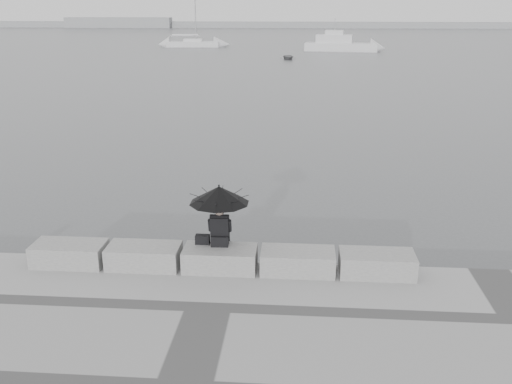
# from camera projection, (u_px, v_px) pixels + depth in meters

# --- Properties ---
(ground) EXTENTS (360.00, 360.00, 0.00)m
(ground) POSITION_uv_depth(u_px,v_px,m) (223.00, 280.00, 13.16)
(ground) COLOR #484A4D
(ground) RESTS_ON ground
(stone_block_far_left) EXTENTS (1.60, 0.80, 0.50)m
(stone_block_far_left) POSITION_uv_depth(u_px,v_px,m) (70.00, 254.00, 12.75)
(stone_block_far_left) COLOR slate
(stone_block_far_left) RESTS_ON promenade
(stone_block_left) EXTENTS (1.60, 0.80, 0.50)m
(stone_block_left) POSITION_uv_depth(u_px,v_px,m) (144.00, 256.00, 12.62)
(stone_block_left) COLOR slate
(stone_block_left) RESTS_ON promenade
(stone_block_centre) EXTENTS (1.60, 0.80, 0.50)m
(stone_block_centre) POSITION_uv_depth(u_px,v_px,m) (220.00, 259.00, 12.50)
(stone_block_centre) COLOR slate
(stone_block_centre) RESTS_ON promenade
(stone_block_right) EXTENTS (1.60, 0.80, 0.50)m
(stone_block_right) POSITION_uv_depth(u_px,v_px,m) (298.00, 261.00, 12.37)
(stone_block_right) COLOR slate
(stone_block_right) RESTS_ON promenade
(stone_block_far_right) EXTENTS (1.60, 0.80, 0.50)m
(stone_block_far_right) POSITION_uv_depth(u_px,v_px,m) (377.00, 264.00, 12.25)
(stone_block_far_right) COLOR slate
(stone_block_far_right) RESTS_ON promenade
(seated_person) EXTENTS (1.32, 1.32, 1.39)m
(seated_person) POSITION_uv_depth(u_px,v_px,m) (219.00, 200.00, 12.30)
(seated_person) COLOR black
(seated_person) RESTS_ON stone_block_centre
(bag) EXTENTS (0.31, 0.18, 0.20)m
(bag) POSITION_uv_depth(u_px,v_px,m) (203.00, 239.00, 12.64)
(bag) COLOR black
(bag) RESTS_ON stone_block_centre
(distant_landmass) EXTENTS (180.00, 8.00, 2.80)m
(distant_landmass) POSITION_uv_depth(u_px,v_px,m) (267.00, 24.00, 159.83)
(distant_landmass) COLOR gray
(distant_landmass) RESTS_ON ground
(sailboat_left) EXTENTS (8.04, 3.01, 12.90)m
(sailboat_left) POSITION_uv_depth(u_px,v_px,m) (193.00, 43.00, 86.76)
(sailboat_left) COLOR silver
(sailboat_left) RESTS_ON ground
(motor_cruiser) EXTENTS (10.16, 4.12, 4.50)m
(motor_cruiser) POSITION_uv_depth(u_px,v_px,m) (341.00, 44.00, 78.56)
(motor_cruiser) COLOR silver
(motor_cruiser) RESTS_ON ground
(dinghy) EXTENTS (2.89, 1.49, 0.47)m
(dinghy) POSITION_uv_depth(u_px,v_px,m) (288.00, 57.00, 67.05)
(dinghy) COLOR slate
(dinghy) RESTS_ON ground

